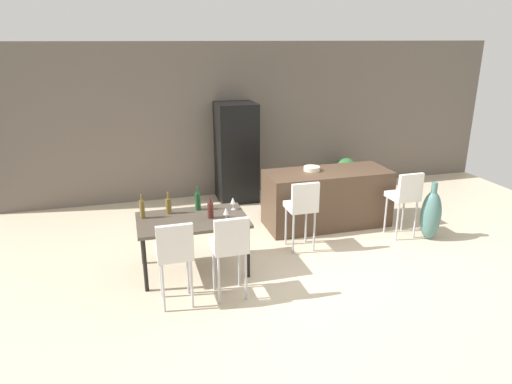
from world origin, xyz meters
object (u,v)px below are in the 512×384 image
at_px(dining_chair_near, 175,251).
at_px(wine_bottle_near, 142,209).
at_px(bar_chair_middle, 405,194).
at_px(potted_plant, 346,171).
at_px(bar_chair_left, 302,205).
at_px(dining_table, 192,223).
at_px(wine_bottle_middle, 198,201).
at_px(wine_glass_left, 233,201).
at_px(kitchen_island, 327,198).
at_px(wine_bottle_corner, 210,210).
at_px(wine_bottle_far, 169,206).
at_px(fruit_bowl, 312,169).
at_px(wine_glass_right, 226,211).
at_px(dining_chair_far, 230,244).
at_px(refrigerator, 236,153).
at_px(floor_vase, 431,215).

relative_size(dining_chair_near, wine_bottle_near, 3.26).
height_order(bar_chair_middle, potted_plant, bar_chair_middle).
distance_m(dining_chair_near, wine_bottle_near, 1.05).
xyz_separation_m(bar_chair_left, dining_table, (-1.60, -0.20, -0.02)).
relative_size(dining_chair_near, wine_bottle_middle, 3.24).
bearing_deg(wine_bottle_near, wine_glass_left, -0.60).
xyz_separation_m(kitchen_island, dining_table, (-2.34, -0.98, 0.21)).
xyz_separation_m(dining_table, wine_bottle_corner, (0.23, -0.05, 0.18)).
relative_size(kitchen_island, bar_chair_left, 1.92).
bearing_deg(kitchen_island, bar_chair_left, -133.64).
xyz_separation_m(bar_chair_middle, wine_bottle_far, (-3.54, 0.07, 0.15)).
relative_size(wine_bottle_middle, potted_plant, 0.50).
distance_m(dining_chair_near, wine_glass_left, 1.34).
height_order(bar_chair_left, fruit_bowl, bar_chair_left).
bearing_deg(kitchen_island, dining_chair_near, -146.22).
bearing_deg(bar_chair_middle, wine_bottle_corner, -175.44).
bearing_deg(wine_glass_left, wine_bottle_far, 174.20).
height_order(dining_chair_near, wine_bottle_corner, dining_chair_near).
bearing_deg(wine_glass_right, fruit_bowl, 36.70).
xyz_separation_m(dining_chair_far, wine_glass_left, (0.27, 0.98, 0.17)).
bearing_deg(bar_chair_left, bar_chair_middle, 0.00).
bearing_deg(wine_bottle_middle, wine_glass_right, -59.39).
height_order(wine_bottle_near, wine_glass_left, wine_bottle_near).
bearing_deg(bar_chair_middle, wine_bottle_middle, 178.16).
xyz_separation_m(wine_bottle_far, fruit_bowl, (2.37, 0.81, 0.11)).
relative_size(bar_chair_middle, fruit_bowl, 4.03).
distance_m(wine_glass_left, wine_glass_right, 0.40).
relative_size(wine_bottle_middle, refrigerator, 0.18).
height_order(wine_bottle_corner, wine_glass_left, wine_bottle_corner).
height_order(wine_bottle_corner, potted_plant, wine_bottle_corner).
xyz_separation_m(kitchen_island, bar_chair_left, (-0.75, -0.78, 0.24)).
distance_m(wine_bottle_middle, wine_glass_left, 0.47).
bearing_deg(potted_plant, fruit_bowl, -132.63).
bearing_deg(bar_chair_left, dining_table, -172.97).
relative_size(bar_chair_middle, dining_table, 0.75).
bearing_deg(wine_bottle_corner, potted_plant, 39.03).
xyz_separation_m(bar_chair_middle, potted_plant, (0.23, 2.41, -0.31)).
xyz_separation_m(wine_bottle_middle, fruit_bowl, (1.97, 0.78, 0.09)).
height_order(wine_bottle_corner, refrigerator, refrigerator).
xyz_separation_m(bar_chair_middle, wine_glass_left, (-2.69, -0.02, 0.17)).
bearing_deg(bar_chair_middle, fruit_bowl, 143.07).
distance_m(bar_chair_left, wine_bottle_corner, 1.39).
height_order(dining_chair_far, wine_glass_left, dining_chair_far).
relative_size(fruit_bowl, floor_vase, 0.29).
relative_size(wine_glass_left, wine_glass_right, 1.00).
bearing_deg(wine_glass_right, dining_chair_far, -98.36).
bearing_deg(wine_glass_left, wine_bottle_corner, -147.41).
relative_size(bar_chair_left, wine_glass_left, 6.03).
bearing_deg(wine_glass_left, potted_plant, 39.74).
xyz_separation_m(wine_bottle_middle, wine_bottle_near, (-0.74, -0.11, 0.00)).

